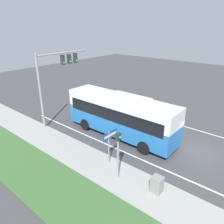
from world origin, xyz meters
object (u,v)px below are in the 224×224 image
at_px(street_sign, 110,141).
at_px(utility_cabinet, 157,184).
at_px(signal_gantry, 56,72).
at_px(bus, 121,114).
at_px(pedestrian_signal, 118,149).

distance_m(street_sign, utility_cabinet, 4.14).
relative_size(signal_gantry, utility_cabinet, 6.79).
relative_size(bus, utility_cabinet, 10.01).
height_order(signal_gantry, street_sign, signal_gantry).
bearing_deg(bus, street_sign, -152.29).
xyz_separation_m(pedestrian_signal, utility_cabinet, (0.47, -2.47, -1.58)).
distance_m(pedestrian_signal, utility_cabinet, 2.97).
xyz_separation_m(signal_gantry, utility_cabinet, (-2.70, -12.21, -4.34)).
xyz_separation_m(bus, signal_gantry, (-1.48, 6.33, 2.93)).
height_order(street_sign, utility_cabinet, street_sign).
bearing_deg(street_sign, bus, 27.71).
bearing_deg(bus, pedestrian_signal, -143.72).
distance_m(bus, street_sign, 4.19).
height_order(bus, street_sign, bus).
bearing_deg(pedestrian_signal, utility_cabinet, -79.22).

